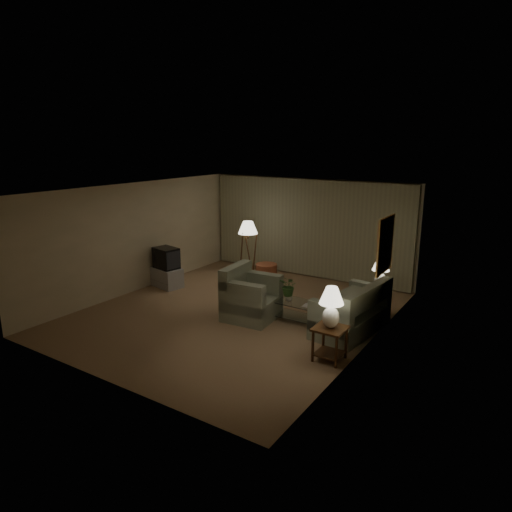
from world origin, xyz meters
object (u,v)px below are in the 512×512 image
(side_table_far, at_px, (379,296))
(table_lamp_near, at_px, (331,304))
(ottoman, at_px, (266,271))
(vase, at_px, (289,297))
(side_table_near, at_px, (330,338))
(coffee_table, at_px, (295,308))
(floor_lamp, at_px, (248,250))
(crt_tv, at_px, (166,258))
(armchair, at_px, (252,298))
(tv_cabinet, at_px, (167,277))
(sofa, at_px, (351,313))
(table_lamp_far, at_px, (381,270))

(side_table_far, relative_size, table_lamp_near, 0.83)
(ottoman, distance_m, vase, 3.02)
(side_table_near, height_order, vase, side_table_near)
(side_table_far, bearing_deg, coffee_table, -134.88)
(table_lamp_near, height_order, floor_lamp, floor_lamp)
(coffee_table, relative_size, floor_lamp, 0.66)
(crt_tv, bearing_deg, coffee_table, 8.51)
(armchair, distance_m, side_table_far, 2.79)
(side_table_near, bearing_deg, crt_tv, 164.23)
(table_lamp_near, distance_m, crt_tv, 5.41)
(crt_tv, bearing_deg, floor_lamp, 60.36)
(armchair, xyz_separation_m, side_table_near, (2.18, -0.86, -0.03))
(ottoman, bearing_deg, table_lamp_near, -45.59)
(side_table_near, relative_size, vase, 3.58)
(crt_tv, bearing_deg, side_table_near, -4.01)
(tv_cabinet, bearing_deg, table_lamp_near, -4.01)
(armchair, distance_m, tv_cabinet, 3.09)
(armchair, relative_size, crt_tv, 1.76)
(side_table_far, xyz_separation_m, tv_cabinet, (-5.20, -1.13, -0.14))
(sofa, xyz_separation_m, side_table_far, (0.15, 1.25, -0.00))
(crt_tv, xyz_separation_m, floor_lamp, (1.43, 1.63, 0.08))
(tv_cabinet, bearing_deg, vase, 8.38)
(side_table_near, distance_m, crt_tv, 5.42)
(side_table_near, relative_size, table_lamp_far, 0.94)
(crt_tv, xyz_separation_m, vase, (3.71, -0.22, -0.27))
(sofa, xyz_separation_m, ottoman, (-3.31, 2.18, -0.20))
(side_table_near, relative_size, tv_cabinet, 0.68)
(table_lamp_near, height_order, table_lamp_far, table_lamp_near)
(table_lamp_far, height_order, coffee_table, table_lamp_far)
(sofa, xyz_separation_m, floor_lamp, (-3.62, 1.74, 0.45))
(tv_cabinet, bearing_deg, coffee_table, 8.51)
(sofa, height_order, side_table_near, sofa)
(sofa, bearing_deg, floor_lamp, -108.65)
(tv_cabinet, relative_size, floor_lamp, 0.55)
(tv_cabinet, distance_m, ottoman, 2.70)
(table_lamp_near, distance_m, floor_lamp, 4.88)
(table_lamp_far, distance_m, ottoman, 3.66)
(table_lamp_near, xyz_separation_m, coffee_table, (-1.34, 1.25, -0.75))
(crt_tv, relative_size, floor_lamp, 0.43)
(armchair, bearing_deg, side_table_far, -56.58)
(table_lamp_near, height_order, tv_cabinet, table_lamp_near)
(armchair, relative_size, tv_cabinet, 1.40)
(armchair, relative_size, table_lamp_far, 1.92)
(side_table_near, xyz_separation_m, tv_cabinet, (-5.20, 1.47, -0.16))
(armchair, height_order, vase, armchair)
(sofa, xyz_separation_m, table_lamp_near, (0.15, -1.35, 0.63))
(table_lamp_far, relative_size, crt_tv, 0.92)
(side_table_near, bearing_deg, ottoman, 134.41)
(floor_lamp, height_order, vase, floor_lamp)
(side_table_near, height_order, tv_cabinet, side_table_near)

